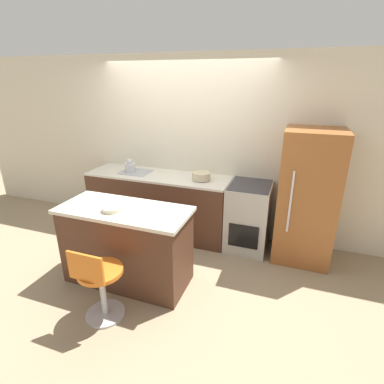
{
  "coord_description": "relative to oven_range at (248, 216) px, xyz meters",
  "views": [
    {
      "loc": [
        1.58,
        -3.46,
        2.27
      ],
      "look_at": [
        0.43,
        -0.27,
        0.97
      ],
      "focal_mm": 28.0,
      "sensor_mm": 36.0,
      "label": 1
    }
  ],
  "objects": [
    {
      "name": "ground_plane",
      "position": [
        -1.04,
        -0.34,
        -0.47
      ],
      "size": [
        14.0,
        14.0,
        0.0
      ],
      "primitive_type": "plane",
      "color": "#998466"
    },
    {
      "name": "wall_back",
      "position": [
        -1.04,
        0.35,
        0.83
      ],
      "size": [
        8.0,
        0.06,
        2.6
      ],
      "color": "beige",
      "rests_on": "ground_plane"
    },
    {
      "name": "back_counter",
      "position": [
        -1.37,
        0.0,
        -0.0
      ],
      "size": [
        2.15,
        0.65,
        0.94
      ],
      "color": "#4C2D1E",
      "rests_on": "ground_plane"
    },
    {
      "name": "kitchen_island",
      "position": [
        -1.19,
        -1.23,
        -0.0
      ],
      "size": [
        1.48,
        0.65,
        0.93
      ],
      "color": "#4C2D1E",
      "rests_on": "ground_plane"
    },
    {
      "name": "oven_range",
      "position": [
        0.0,
        0.0,
        0.0
      ],
      "size": [
        0.56,
        0.66,
        0.94
      ],
      "color": "#B7B2A8",
      "rests_on": "ground_plane"
    },
    {
      "name": "refrigerator",
      "position": [
        0.72,
        -0.01,
        0.39
      ],
      "size": [
        0.7,
        0.69,
        1.71
      ],
      "color": "#995628",
      "rests_on": "ground_plane"
    },
    {
      "name": "stool_chair",
      "position": [
        -1.11,
        -1.86,
        -0.07
      ],
      "size": [
        0.44,
        0.44,
        0.83
      ],
      "color": "#B7B7BC",
      "rests_on": "ground_plane"
    },
    {
      "name": "kettle",
      "position": [
        -1.82,
        -0.01,
        0.55
      ],
      "size": [
        0.16,
        0.16,
        0.2
      ],
      "color": "silver",
      "rests_on": "back_counter"
    },
    {
      "name": "mixing_bowl",
      "position": [
        -0.69,
        -0.01,
        0.52
      ],
      "size": [
        0.25,
        0.25,
        0.1
      ],
      "color": "#C1B28E",
      "rests_on": "back_counter"
    },
    {
      "name": "fruit_bowl",
      "position": [
        -1.27,
        -1.32,
        0.49
      ],
      "size": [
        0.22,
        0.22,
        0.05
      ],
      "color": "beige",
      "rests_on": "kitchen_island"
    }
  ]
}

